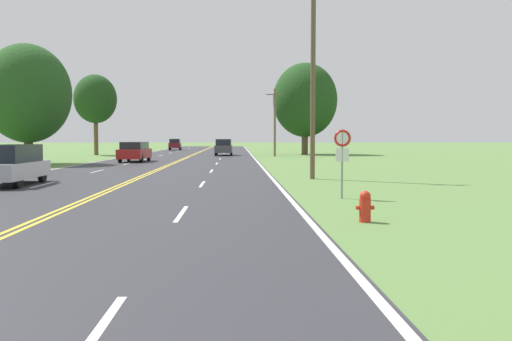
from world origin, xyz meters
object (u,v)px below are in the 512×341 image
(fire_hydrant, at_px, (365,206))
(car_dark_grey_suv_mid_far, at_px, (224,147))
(tree_right_cluster, at_px, (95,99))
(car_silver_suv_approaching, at_px, (11,164))
(traffic_sign, at_px, (342,147))
(car_maroon_suv_receding, at_px, (175,144))
(car_red_suv_mid_near, at_px, (135,151))
(tree_left_verge, at_px, (27,94))
(tree_behind_sign, at_px, (305,100))

(fire_hydrant, bearing_deg, car_dark_grey_suv_mid_far, 95.38)
(tree_right_cluster, bearing_deg, fire_hydrant, -68.91)
(fire_hydrant, relative_size, car_silver_suv_approaching, 0.16)
(traffic_sign, bearing_deg, car_maroon_suv_receding, 100.97)
(traffic_sign, bearing_deg, car_dark_grey_suv_mid_far, 96.58)
(car_red_suv_mid_near, bearing_deg, car_dark_grey_suv_mid_far, -22.82)
(tree_right_cluster, bearing_deg, tree_left_verge, -89.66)
(car_red_suv_mid_near, bearing_deg, car_silver_suv_approaching, 178.83)
(tree_left_verge, bearing_deg, car_maroon_suv_receding, 81.85)
(traffic_sign, bearing_deg, car_silver_suv_approaching, 157.45)
(car_maroon_suv_receding, bearing_deg, tree_left_verge, 169.50)
(tree_right_cluster, bearing_deg, car_silver_suv_approaching, -80.80)
(fire_hydrant, bearing_deg, tree_behind_sign, 84.34)
(tree_left_verge, bearing_deg, tree_right_cluster, 90.34)
(car_silver_suv_approaching, bearing_deg, tree_right_cluster, 8.06)
(traffic_sign, xyz_separation_m, car_silver_suv_approaching, (-13.01, 5.40, -0.82))
(traffic_sign, height_order, car_dark_grey_suv_mid_far, traffic_sign)
(tree_behind_sign, bearing_deg, tree_right_cluster, -176.11)
(car_red_suv_mid_near, bearing_deg, traffic_sign, -154.30)
(tree_behind_sign, xyz_separation_m, car_red_suv_mid_near, (-16.38, -18.53, -5.45))
(tree_right_cluster, bearing_deg, car_dark_grey_suv_mid_far, -7.46)
(traffic_sign, distance_m, tree_left_verge, 30.57)
(car_dark_grey_suv_mid_far, bearing_deg, fire_hydrant, 5.98)
(traffic_sign, distance_m, car_red_suv_mid_near, 29.42)
(tree_left_verge, bearing_deg, fire_hydrant, -56.77)
(tree_right_cluster, distance_m, car_silver_suv_approaching, 39.30)
(car_silver_suv_approaching, distance_m, car_red_suv_mid_near, 21.56)
(tree_left_verge, relative_size, car_red_suv_mid_near, 1.83)
(tree_behind_sign, distance_m, car_dark_grey_suv_mid_far, 11.39)
(tree_right_cluster, xyz_separation_m, car_silver_suv_approaching, (6.22, -38.44, -5.36))
(traffic_sign, xyz_separation_m, tree_right_cluster, (-19.23, 43.84, 4.54))
(fire_hydrant, distance_m, car_silver_suv_approaching, 16.31)
(tree_left_verge, distance_m, car_dark_grey_suv_mid_far, 23.66)
(fire_hydrant, relative_size, car_dark_grey_suv_mid_far, 0.16)
(tree_left_verge, relative_size, tree_behind_sign, 0.84)
(car_red_suv_mid_near, relative_size, car_maroon_suv_receding, 1.18)
(fire_hydrant, distance_m, traffic_sign, 5.14)
(tree_right_cluster, xyz_separation_m, car_dark_grey_suv_mid_far, (14.39, -1.88, -5.30))
(car_red_suv_mid_near, bearing_deg, tree_behind_sign, -39.44)
(tree_left_verge, relative_size, car_maroon_suv_receding, 2.16)
(tree_behind_sign, bearing_deg, car_dark_grey_suv_mid_far, -159.60)
(tree_right_cluster, xyz_separation_m, car_maroon_suv_receding, (6.30, 22.88, -5.33))
(traffic_sign, bearing_deg, fire_hydrant, -94.82)
(traffic_sign, relative_size, car_silver_suv_approaching, 0.49)
(traffic_sign, distance_m, tree_right_cluster, 48.09)
(traffic_sign, height_order, car_silver_suv_approaching, traffic_sign)
(car_dark_grey_suv_mid_far, bearing_deg, car_maroon_suv_receding, -161.30)
(car_silver_suv_approaching, relative_size, car_dark_grey_suv_mid_far, 0.97)
(car_dark_grey_suv_mid_far, xyz_separation_m, car_maroon_suv_receding, (-8.09, 24.76, -0.03))
(tree_behind_sign, relative_size, car_dark_grey_suv_mid_far, 2.21)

